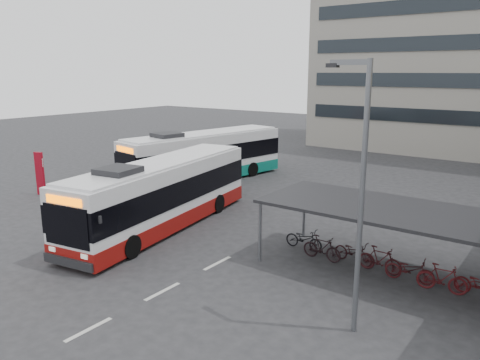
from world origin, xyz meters
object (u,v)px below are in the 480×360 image
Objects in this scene: bus_teal at (204,157)px; lamp_post at (359,184)px; bus_main at (162,195)px; pedestrian at (147,183)px.

bus_teal is 1.61× the size of lamp_post.
bus_main is at bearing 170.43° from lamp_post.
bus_main is at bearing -51.54° from bus_teal.
bus_main is 9.83m from bus_teal.
pedestrian is (-0.29, -5.02, -0.87)m from bus_teal.
pedestrian is 17.87m from lamp_post.
lamp_post is (11.07, -3.33, 2.77)m from bus_main.
bus_main is 1.56× the size of lamp_post.
lamp_post reaches higher than pedestrian.
pedestrian is at bearing -83.40° from bus_teal.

